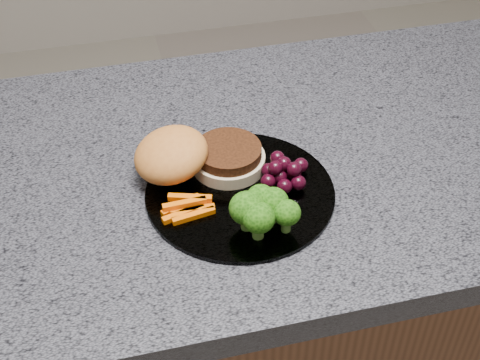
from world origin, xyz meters
The scene contains 7 objects.
island_cabinet centered at (0.00, 0.00, 0.43)m, with size 1.20×0.60×0.86m, color #54301C.
countertop centered at (0.00, 0.00, 0.88)m, with size 1.20×0.60×0.04m, color #51525C.
plate centered at (-0.11, -0.08, 0.90)m, with size 0.26×0.26×0.01m, color white.
burger centered at (-0.16, -0.02, 0.93)m, with size 0.20×0.12×0.06m.
carrot_sticks centered at (-0.18, -0.10, 0.91)m, with size 0.07×0.05×0.02m.
broccoli centered at (-0.09, -0.15, 0.94)m, with size 0.09×0.08×0.06m.
grape_bunch centered at (-0.04, -0.07, 0.92)m, with size 0.08×0.06×0.04m.
Camera 1 is at (-0.27, -0.73, 1.52)m, focal length 50.00 mm.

